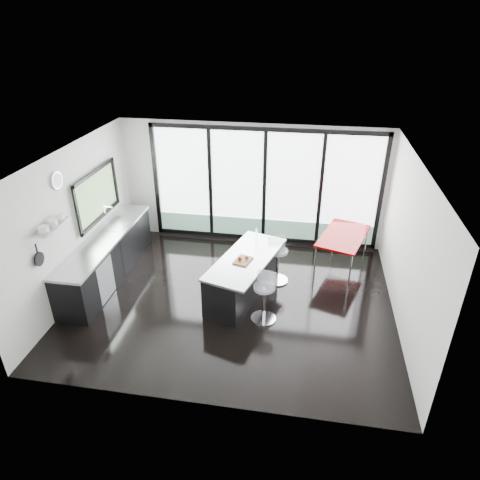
% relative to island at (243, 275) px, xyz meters
% --- Properties ---
extents(floor, '(6.00, 5.00, 0.00)m').
position_rel_island_xyz_m(floor, '(-0.17, -0.23, -0.42)').
color(floor, black).
rests_on(floor, ground).
extents(ceiling, '(6.00, 5.00, 0.00)m').
position_rel_island_xyz_m(ceiling, '(-0.17, -0.23, 2.38)').
color(ceiling, white).
rests_on(ceiling, wall_back).
extents(wall_back, '(6.00, 0.09, 2.80)m').
position_rel_island_xyz_m(wall_back, '(0.11, 2.23, 0.85)').
color(wall_back, beige).
rests_on(wall_back, ground).
extents(wall_front, '(6.00, 0.00, 2.80)m').
position_rel_island_xyz_m(wall_front, '(-0.17, -2.73, 0.98)').
color(wall_front, beige).
rests_on(wall_front, ground).
extents(wall_left, '(0.26, 5.00, 2.80)m').
position_rel_island_xyz_m(wall_left, '(-3.14, 0.04, 1.14)').
color(wall_left, beige).
rests_on(wall_left, ground).
extents(wall_right, '(0.00, 5.00, 2.80)m').
position_rel_island_xyz_m(wall_right, '(2.83, -0.23, 0.98)').
color(wall_right, beige).
rests_on(wall_right, ground).
extents(counter_cabinets, '(0.69, 3.24, 1.36)m').
position_rel_island_xyz_m(counter_cabinets, '(-2.84, 0.17, 0.04)').
color(counter_cabinets, black).
rests_on(counter_cabinets, floor).
extents(island, '(1.39, 2.20, 1.08)m').
position_rel_island_xyz_m(island, '(0.00, 0.00, 0.00)').
color(island, black).
rests_on(island, floor).
extents(bar_stool_near, '(0.52, 0.52, 0.72)m').
position_rel_island_xyz_m(bar_stool_near, '(0.49, -0.72, -0.07)').
color(bar_stool_near, silver).
rests_on(bar_stool_near, floor).
extents(bar_stool_far, '(0.57, 0.57, 0.73)m').
position_rel_island_xyz_m(bar_stool_far, '(0.61, 0.56, -0.06)').
color(bar_stool_far, silver).
rests_on(bar_stool_far, floor).
extents(red_table, '(1.23, 1.62, 0.77)m').
position_rel_island_xyz_m(red_table, '(1.91, 1.34, -0.04)').
color(red_table, '#8A0000').
rests_on(red_table, floor).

